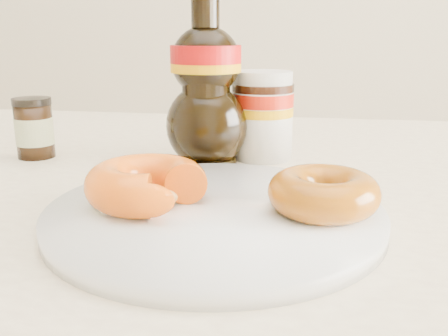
% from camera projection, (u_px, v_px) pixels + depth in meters
% --- Properties ---
extents(dining_table, '(1.40, 0.90, 0.75)m').
position_uv_depth(dining_table, '(196.00, 253.00, 0.57)').
color(dining_table, '#FDECC1').
rests_on(dining_table, ground).
extents(plate, '(0.29, 0.29, 0.01)m').
position_uv_depth(plate, '(215.00, 214.00, 0.43)').
color(plate, white).
rests_on(plate, dining_table).
extents(donut_bitten, '(0.12, 0.12, 0.04)m').
position_uv_depth(donut_bitten, '(147.00, 184.00, 0.43)').
color(donut_bitten, '#F6580E').
rests_on(donut_bitten, plate).
extents(donut_whole, '(0.09, 0.09, 0.03)m').
position_uv_depth(donut_whole, '(324.00, 193.00, 0.41)').
color(donut_whole, '#8F5B09').
rests_on(donut_whole, plate).
extents(nutella_jar, '(0.08, 0.08, 0.11)m').
position_uv_depth(nutella_jar, '(262.00, 112.00, 0.64)').
color(nutella_jar, white).
rests_on(nutella_jar, dining_table).
extents(syrup_bottle, '(0.12, 0.11, 0.20)m').
position_uv_depth(syrup_bottle, '(206.00, 85.00, 0.60)').
color(syrup_bottle, black).
rests_on(syrup_bottle, dining_table).
extents(dark_jar, '(0.05, 0.05, 0.08)m').
position_uv_depth(dark_jar, '(34.00, 129.00, 0.65)').
color(dark_jar, black).
rests_on(dark_jar, dining_table).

